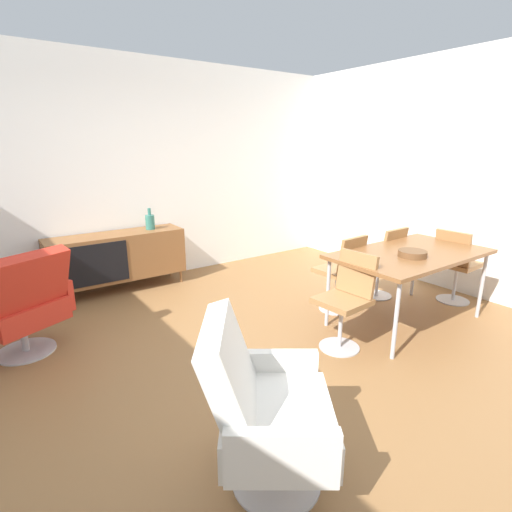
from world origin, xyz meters
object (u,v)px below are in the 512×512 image
armchair_black_shell (264,407)px  lounge_chair_red (23,304)px  dining_table (410,256)px  wooden_bowl_on_table (412,254)px  dining_chair_near_window (347,297)px  vase_cobalt (150,222)px  dining_chair_far_end (455,263)px  dining_chair_back_left (342,270)px  sideboard (118,256)px  dining_chair_back_right (384,259)px

armchair_black_shell → lounge_chair_red: bearing=110.8°
dining_table → wooden_bowl_on_table: wooden_bowl_on_table is taller
wooden_bowl_on_table → dining_chair_near_window: dining_chair_near_window is taller
vase_cobalt → dining_chair_far_end: (2.55, -2.61, -0.35)m
dining_chair_back_left → armchair_black_shell: 2.42m
dining_table → dining_chair_far_end: size_ratio=1.87×
lounge_chair_red → armchair_black_shell: 2.41m
sideboard → lounge_chair_red: lounge_chair_red is taller
dining_table → dining_chair_back_left: bearing=121.8°
dining_chair_far_end → armchair_black_shell: (-3.26, -0.77, -0.00)m
lounge_chair_red → dining_chair_back_right: bearing=-14.5°
dining_chair_back_right → dining_chair_near_window: same height
vase_cobalt → dining_chair_near_window: size_ratio=0.31×
dining_chair_far_end → dining_table: bearing=179.8°
wooden_bowl_on_table → dining_chair_back_left: 0.76m
dining_chair_back_right → armchair_black_shell: size_ratio=0.90×
sideboard → dining_table: bearing=-51.1°
sideboard → dining_chair_far_end: dining_chair_far_end is taller
armchair_black_shell → dining_chair_back_left: bearing=33.4°
dining_chair_back_left → dining_chair_near_window: same height
vase_cobalt → armchair_black_shell: 3.47m
dining_chair_back_left → dining_chair_near_window: bearing=-134.4°
dining_table → dining_chair_back_right: 0.70m
dining_chair_far_end → armchair_black_shell: 3.35m
dining_chair_back_left → lounge_chair_red: bearing=162.2°
dining_table → dining_chair_far_end: bearing=-0.2°
vase_cobalt → dining_chair_far_end: size_ratio=0.31×
vase_cobalt → dining_chair_near_window: 2.73m
armchair_black_shell → vase_cobalt: bearing=78.2°
wooden_bowl_on_table → armchair_black_shell: armchair_black_shell is taller
sideboard → armchair_black_shell: bearing=-94.5°
dining_chair_near_window → armchair_black_shell: size_ratio=0.90×
dining_chair_far_end → dining_chair_back_right: 0.78m
wooden_bowl_on_table → dining_table: bearing=37.3°
lounge_chair_red → armchair_black_shell: same height
wooden_bowl_on_table → lounge_chair_red: (-3.08, 1.59, -0.30)m
wooden_bowl_on_table → dining_chair_near_window: bearing=171.5°
dining_chair_near_window → armchair_black_shell: armchair_black_shell is taller
dining_chair_back_right → dining_chair_near_window: size_ratio=1.00×
dining_chair_back_left → dining_chair_near_window: size_ratio=1.00×
vase_cobalt → dining_chair_near_window: (0.77, -2.60, -0.35)m
dining_chair_far_end → armchair_black_shell: size_ratio=0.90×
sideboard → dining_table: size_ratio=1.00×
vase_cobalt → armchair_black_shell: (-0.71, -3.38, -0.35)m
sideboard → dining_chair_far_end: bearing=-41.1°
dining_table → dining_chair_near_window: size_ratio=1.87×
dining_table → dining_chair_near_window: (-0.89, 0.00, -0.23)m
dining_chair_back_left → lounge_chair_red: lounge_chair_red is taller
armchair_black_shell → dining_chair_back_right: bearing=26.2°
sideboard → dining_chair_far_end: size_ratio=1.87×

